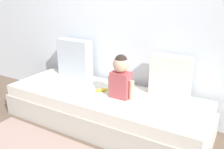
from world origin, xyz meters
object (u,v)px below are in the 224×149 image
Objects in this scene: couch at (104,109)px; toddler at (121,76)px; throw_pillow_right at (170,76)px; banana at (102,90)px; throw_pillow_left at (75,58)px.

couch is 5.00× the size of toddler.
throw_pillow_right reaches higher than banana.
toddler is (0.23, 0.00, 0.46)m from couch.
banana is (-0.04, 0.02, 0.23)m from couch.
toddler is (0.91, -0.33, 0.00)m from throw_pillow_left.
banana is at bearing -25.76° from throw_pillow_left.
toddler reaches higher than banana.
couch is 0.87m from throw_pillow_right.
toddler is at bearing -144.15° from throw_pillow_right.
toddler is at bearing 0.37° from couch.
toddler is 0.36m from banana.
couch is 0.51m from toddler.
throw_pillow_left reaches higher than couch.
throw_pillow_right is (1.36, 0.00, -0.02)m from throw_pillow_left.
throw_pillow_left is 1.36m from throw_pillow_right.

